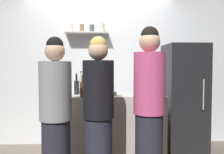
{
  "coord_description": "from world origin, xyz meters",
  "views": [
    {
      "loc": [
        0.03,
        -2.75,
        1.35
      ],
      "look_at": [
        0.19,
        0.53,
        1.19
      ],
      "focal_mm": 36.78,
      "sensor_mm": 36.0,
      "label": 1
    }
  ],
  "objects_px": {
    "wine_bottle_pale_glass": "(81,84)",
    "person_blonde": "(98,114)",
    "wine_bottle_dark_glass": "(77,87)",
    "wine_bottle_green_glass": "(90,85)",
    "wine_bottle_amber_glass": "(83,89)",
    "person_pink_top": "(149,109)",
    "person_grey_hoodie": "(56,116)",
    "water_bottle_plastic": "(87,87)",
    "refrigerator": "(184,97)",
    "baking_pan": "(104,93)",
    "utensil_holder": "(160,91)"
  },
  "relations": [
    {
      "from": "refrigerator",
      "to": "baking_pan",
      "type": "bearing_deg",
      "value": -165.34
    },
    {
      "from": "wine_bottle_pale_glass",
      "to": "person_grey_hoodie",
      "type": "bearing_deg",
      "value": -99.95
    },
    {
      "from": "person_blonde",
      "to": "wine_bottle_green_glass",
      "type": "bearing_deg",
      "value": 158.59
    },
    {
      "from": "person_pink_top",
      "to": "person_blonde",
      "type": "distance_m",
      "value": 0.56
    },
    {
      "from": "wine_bottle_amber_glass",
      "to": "person_grey_hoodie",
      "type": "height_order",
      "value": "person_grey_hoodie"
    },
    {
      "from": "baking_pan",
      "to": "person_grey_hoodie",
      "type": "bearing_deg",
      "value": -122.21
    },
    {
      "from": "person_pink_top",
      "to": "water_bottle_plastic",
      "type": "bearing_deg",
      "value": -98.42
    },
    {
      "from": "water_bottle_plastic",
      "to": "person_grey_hoodie",
      "type": "distance_m",
      "value": 0.83
    },
    {
      "from": "person_pink_top",
      "to": "person_grey_hoodie",
      "type": "bearing_deg",
      "value": -52.43
    },
    {
      "from": "wine_bottle_amber_glass",
      "to": "water_bottle_plastic",
      "type": "xyz_separation_m",
      "value": [
        0.05,
        0.13,
        0.01
      ]
    },
    {
      "from": "water_bottle_plastic",
      "to": "wine_bottle_dark_glass",
      "type": "bearing_deg",
      "value": 139.39
    },
    {
      "from": "wine_bottle_amber_glass",
      "to": "person_grey_hoodie",
      "type": "xyz_separation_m",
      "value": [
        -0.24,
        -0.6,
        -0.23
      ]
    },
    {
      "from": "utensil_holder",
      "to": "wine_bottle_pale_glass",
      "type": "relative_size",
      "value": 0.68
    },
    {
      "from": "utensil_holder",
      "to": "person_blonde",
      "type": "bearing_deg",
      "value": -145.82
    },
    {
      "from": "person_blonde",
      "to": "refrigerator",
      "type": "bearing_deg",
      "value": 99.31
    },
    {
      "from": "person_blonde",
      "to": "wine_bottle_dark_glass",
      "type": "bearing_deg",
      "value": 171.47
    },
    {
      "from": "refrigerator",
      "to": "wine_bottle_amber_glass",
      "type": "bearing_deg",
      "value": -160.26
    },
    {
      "from": "utensil_holder",
      "to": "person_grey_hoodie",
      "type": "distance_m",
      "value": 1.44
    },
    {
      "from": "wine_bottle_pale_glass",
      "to": "person_blonde",
      "type": "bearing_deg",
      "value": -74.99
    },
    {
      "from": "baking_pan",
      "to": "person_pink_top",
      "type": "relative_size",
      "value": 0.19
    },
    {
      "from": "refrigerator",
      "to": "utensil_holder",
      "type": "distance_m",
      "value": 0.78
    },
    {
      "from": "person_pink_top",
      "to": "baking_pan",
      "type": "bearing_deg",
      "value": -112.61
    },
    {
      "from": "refrigerator",
      "to": "wine_bottle_dark_glass",
      "type": "relative_size",
      "value": 5.42
    },
    {
      "from": "water_bottle_plastic",
      "to": "person_blonde",
      "type": "relative_size",
      "value": 0.15
    },
    {
      "from": "water_bottle_plastic",
      "to": "person_blonde",
      "type": "xyz_separation_m",
      "value": [
        0.16,
        -0.68,
        -0.23
      ]
    },
    {
      "from": "wine_bottle_dark_glass",
      "to": "person_blonde",
      "type": "xyz_separation_m",
      "value": [
        0.32,
        -0.82,
        -0.22
      ]
    },
    {
      "from": "water_bottle_plastic",
      "to": "person_pink_top",
      "type": "distance_m",
      "value": 1.04
    },
    {
      "from": "refrigerator",
      "to": "water_bottle_plastic",
      "type": "height_order",
      "value": "refrigerator"
    },
    {
      "from": "person_blonde",
      "to": "wine_bottle_amber_glass",
      "type": "bearing_deg",
      "value": 171.14
    },
    {
      "from": "wine_bottle_dark_glass",
      "to": "person_grey_hoodie",
      "type": "height_order",
      "value": "person_grey_hoodie"
    },
    {
      "from": "wine_bottle_dark_glass",
      "to": "refrigerator",
      "type": "bearing_deg",
      "value": 9.98
    },
    {
      "from": "baking_pan",
      "to": "person_grey_hoodie",
      "type": "relative_size",
      "value": 0.21
    },
    {
      "from": "utensil_holder",
      "to": "wine_bottle_green_glass",
      "type": "relative_size",
      "value": 0.69
    },
    {
      "from": "wine_bottle_pale_glass",
      "to": "person_pink_top",
      "type": "xyz_separation_m",
      "value": [
        0.82,
        -1.04,
        -0.18
      ]
    },
    {
      "from": "wine_bottle_green_glass",
      "to": "utensil_holder",
      "type": "bearing_deg",
      "value": -19.67
    },
    {
      "from": "wine_bottle_dark_glass",
      "to": "person_grey_hoodie",
      "type": "xyz_separation_m",
      "value": [
        -0.13,
        -0.87,
        -0.23
      ]
    },
    {
      "from": "person_blonde",
      "to": "person_grey_hoodie",
      "type": "relative_size",
      "value": 1.01
    },
    {
      "from": "wine_bottle_pale_glass",
      "to": "person_pink_top",
      "type": "relative_size",
      "value": 0.19
    },
    {
      "from": "wine_bottle_green_glass",
      "to": "wine_bottle_amber_glass",
      "type": "bearing_deg",
      "value": -101.54
    },
    {
      "from": "wine_bottle_green_glass",
      "to": "person_blonde",
      "type": "relative_size",
      "value": 0.2
    },
    {
      "from": "utensil_holder",
      "to": "wine_bottle_pale_glass",
      "type": "bearing_deg",
      "value": 158.76
    },
    {
      "from": "person_blonde",
      "to": "person_grey_hoodie",
      "type": "bearing_deg",
      "value": -113.02
    },
    {
      "from": "baking_pan",
      "to": "wine_bottle_amber_glass",
      "type": "distance_m",
      "value": 0.37
    },
    {
      "from": "water_bottle_plastic",
      "to": "utensil_holder",
      "type": "bearing_deg",
      "value": -6.65
    },
    {
      "from": "person_blonde",
      "to": "utensil_holder",
      "type": "bearing_deg",
      "value": 94.26
    },
    {
      "from": "wine_bottle_green_glass",
      "to": "wine_bottle_pale_glass",
      "type": "bearing_deg",
      "value": 148.08
    },
    {
      "from": "baking_pan",
      "to": "wine_bottle_green_glass",
      "type": "height_order",
      "value": "wine_bottle_green_glass"
    },
    {
      "from": "wine_bottle_green_glass",
      "to": "wine_bottle_amber_glass",
      "type": "relative_size",
      "value": 1.13
    },
    {
      "from": "person_blonde",
      "to": "person_grey_hoodie",
      "type": "height_order",
      "value": "person_blonde"
    },
    {
      "from": "wine_bottle_amber_glass",
      "to": "person_grey_hoodie",
      "type": "bearing_deg",
      "value": -111.63
    }
  ]
}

